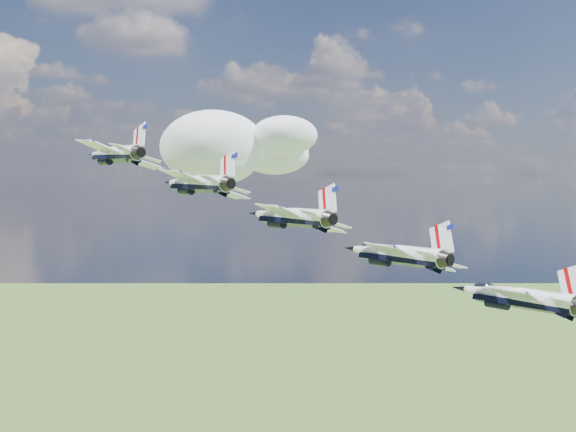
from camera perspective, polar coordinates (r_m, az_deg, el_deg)
name	(u,v)px	position (r m, az deg, el deg)	size (l,w,h in m)	color
cloud_far	(255,147)	(289.09, -2.59, 5.46)	(61.27, 48.14, 24.07)	white
jet_0	(113,154)	(84.12, -13.66, 4.81)	(9.28, 13.74, 4.10)	white
jet_1	(195,183)	(77.62, -7.33, 2.60)	(9.28, 13.74, 4.10)	white
jet_2	(288,216)	(72.36, 0.00, 0.00)	(9.28, 13.74, 4.10)	white
jet_3	(393,253)	(68.62, 8.30, -2.94)	(9.28, 13.74, 4.10)	white
jet_4	(513,296)	(66.66, 17.37, -6.07)	(9.28, 13.74, 4.10)	white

